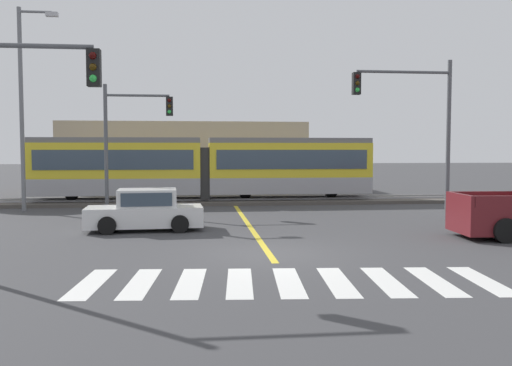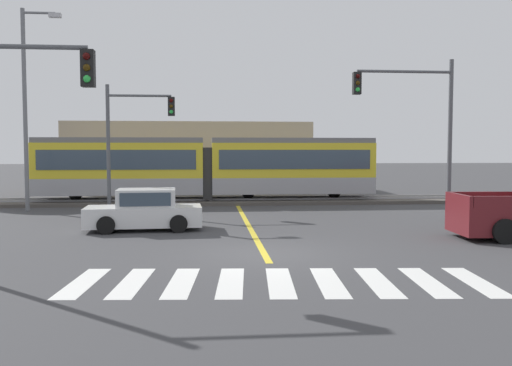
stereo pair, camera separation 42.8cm
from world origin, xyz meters
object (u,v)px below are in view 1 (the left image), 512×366
traffic_light_far_left (129,129)px  traffic_light_mid_right (418,115)px  sedan_crossing (145,211)px  light_rail_tram (205,166)px  street_lamp_west (24,99)px  traffic_light_near_left (0,111)px

traffic_light_far_left → traffic_light_mid_right: (12.38, -4.55, 0.47)m
sedan_crossing → traffic_light_mid_right: bearing=8.6°
traffic_light_far_left → traffic_light_mid_right: size_ratio=0.90×
light_rail_tram → street_lamp_west: street_lamp_west is taller
sedan_crossing → street_lamp_west: bearing=132.2°
sedan_crossing → traffic_light_near_left: bearing=-113.4°
traffic_light_far_left → traffic_light_mid_right: bearing=-20.2°
traffic_light_mid_right → light_rail_tram: bearing=135.7°
light_rail_tram → street_lamp_west: bearing=-158.9°
light_rail_tram → sedan_crossing: 10.55m
traffic_light_near_left → traffic_light_mid_right: size_ratio=0.87×
light_rail_tram → traffic_light_near_left: size_ratio=3.17×
sedan_crossing → street_lamp_west: (-6.23, 6.88, 4.68)m
light_rail_tram → traffic_light_mid_right: traffic_light_mid_right is taller
traffic_light_near_left → traffic_light_mid_right: 16.09m
traffic_light_far_left → traffic_light_mid_right: traffic_light_mid_right is taller
light_rail_tram → street_lamp_west: 9.78m
traffic_light_far_left → street_lamp_west: street_lamp_west is taller
sedan_crossing → traffic_light_far_left: traffic_light_far_left is taller
light_rail_tram → sedan_crossing: light_rail_tram is taller
light_rail_tram → traffic_light_far_left: traffic_light_far_left is taller
traffic_light_near_left → traffic_light_far_left: bearing=83.3°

